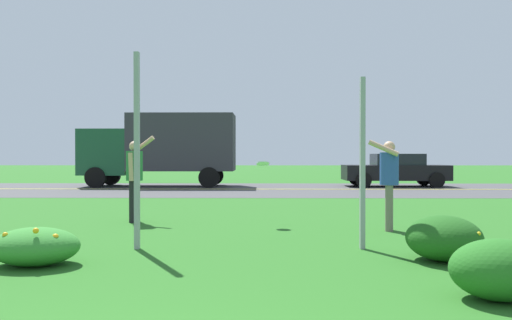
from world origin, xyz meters
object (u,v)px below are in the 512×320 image
frisbee_white (263,164)px  car_black_center_left (395,170)px  person_thrower_green_shirt (135,173)px  box_truck_dark_green (163,146)px  person_catcher_blue_shirt (389,177)px  sign_post_near_path (137,151)px  sign_post_by_roadside (362,163)px

frisbee_white → car_black_center_left: car_black_center_left is taller
person_thrower_green_shirt → box_truck_dark_green: bearing=98.4°
person_catcher_blue_shirt → box_truck_dark_green: size_ratio=0.25×
sign_post_near_path → frisbee_white: sign_post_near_path is taller
sign_post_near_path → person_thrower_green_shirt: size_ratio=1.62×
sign_post_by_roadside → person_catcher_blue_shirt: (0.84, 1.85, -0.28)m
sign_post_by_roadside → box_truck_dark_green: (-5.96, 15.32, 0.54)m
sign_post_near_path → person_catcher_blue_shirt: 4.61m
sign_post_near_path → box_truck_dark_green: (-2.63, 15.37, 0.35)m
sign_post_near_path → sign_post_by_roadside: size_ratio=1.15×
person_thrower_green_shirt → car_black_center_left: (8.52, 12.32, -0.27)m
box_truck_dark_green → frisbee_white: bearing=-70.5°
frisbee_white → box_truck_dark_green: size_ratio=0.04×
sign_post_near_path → car_black_center_left: sign_post_near_path is taller
person_catcher_blue_shirt → sign_post_near_path: bearing=-155.5°
frisbee_white → box_truck_dark_green: 13.45m
person_thrower_green_shirt → sign_post_near_path: bearing=-75.3°
person_thrower_green_shirt → box_truck_dark_green: (-1.83, 12.32, 0.79)m
frisbee_white → box_truck_dark_green: box_truck_dark_green is taller
sign_post_near_path → sign_post_by_roadside: sign_post_near_path is taller
person_thrower_green_shirt → person_catcher_blue_shirt: size_ratio=1.07×
person_catcher_blue_shirt → box_truck_dark_green: bearing=116.8°
person_catcher_blue_shirt → car_black_center_left: bearing=75.2°
person_thrower_green_shirt → car_black_center_left: person_thrower_green_shirt is taller
frisbee_white → sign_post_by_roadside: bearing=-61.0°
car_black_center_left → box_truck_dark_green: box_truck_dark_green is taller
sign_post_near_path → person_thrower_green_shirt: bearing=104.7°
person_catcher_blue_shirt → frisbee_white: 2.46m
car_black_center_left → person_thrower_green_shirt: bearing=-124.6°
person_catcher_blue_shirt → car_black_center_left: size_ratio=0.37×
person_catcher_blue_shirt → car_black_center_left: person_catcher_blue_shirt is taller
sign_post_by_roadside → person_thrower_green_shirt: size_ratio=1.42×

